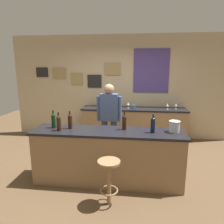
# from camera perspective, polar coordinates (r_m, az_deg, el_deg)

# --- Properties ---
(ground_plane) EXTENTS (10.00, 10.00, 0.00)m
(ground_plane) POSITION_cam_1_polar(r_m,az_deg,el_deg) (4.14, -0.37, -15.71)
(ground_plane) COLOR brown
(back_wall) EXTENTS (6.00, 0.09, 2.80)m
(back_wall) POSITION_cam_1_polar(r_m,az_deg,el_deg) (5.70, 2.20, 6.99)
(back_wall) COLOR tan
(back_wall) RESTS_ON ground_plane
(bar_counter) EXTENTS (2.53, 0.60, 0.92)m
(bar_counter) POSITION_cam_1_polar(r_m,az_deg,el_deg) (3.58, -1.20, -12.21)
(bar_counter) COLOR olive
(bar_counter) RESTS_ON ground_plane
(side_counter) EXTENTS (2.72, 0.56, 0.90)m
(side_counter) POSITION_cam_1_polar(r_m,az_deg,el_deg) (5.48, 5.95, -3.54)
(side_counter) COLOR olive
(side_counter) RESTS_ON ground_plane
(bartender) EXTENTS (0.52, 0.21, 1.62)m
(bartender) POSITION_cam_1_polar(r_m,az_deg,el_deg) (4.27, -0.80, -1.35)
(bartender) COLOR #384766
(bartender) RESTS_ON ground_plane
(bar_stool) EXTENTS (0.32, 0.32, 0.68)m
(bar_stool) POSITION_cam_1_polar(r_m,az_deg,el_deg) (3.03, -0.84, -17.18)
(bar_stool) COLOR olive
(bar_stool) RESTS_ON ground_plane
(wine_bottle_a) EXTENTS (0.07, 0.07, 0.31)m
(wine_bottle_a) POSITION_cam_1_polar(r_m,az_deg,el_deg) (3.68, -15.97, -2.20)
(wine_bottle_a) COLOR black
(wine_bottle_a) RESTS_ON bar_counter
(wine_bottle_b) EXTENTS (0.07, 0.07, 0.31)m
(wine_bottle_b) POSITION_cam_1_polar(r_m,az_deg,el_deg) (3.50, -14.61, -2.86)
(wine_bottle_b) COLOR black
(wine_bottle_b) RESTS_ON bar_counter
(wine_bottle_c) EXTENTS (0.07, 0.07, 0.31)m
(wine_bottle_c) POSITION_cam_1_polar(r_m,az_deg,el_deg) (3.57, -11.59, -2.41)
(wine_bottle_c) COLOR black
(wine_bottle_c) RESTS_ON bar_counter
(wine_bottle_d) EXTENTS (0.07, 0.07, 0.31)m
(wine_bottle_d) POSITION_cam_1_polar(r_m,az_deg,el_deg) (3.45, 3.44, -2.71)
(wine_bottle_d) COLOR black
(wine_bottle_d) RESTS_ON bar_counter
(wine_bottle_e) EXTENTS (0.07, 0.07, 0.31)m
(wine_bottle_e) POSITION_cam_1_polar(r_m,az_deg,el_deg) (3.34, 11.31, -3.41)
(wine_bottle_e) COLOR black
(wine_bottle_e) RESTS_ON bar_counter
(ice_bucket) EXTENTS (0.19, 0.19, 0.19)m
(ice_bucket) POSITION_cam_1_polar(r_m,az_deg,el_deg) (3.47, 17.00, -3.79)
(ice_bucket) COLOR #B7BABF
(ice_bucket) RESTS_ON bar_counter
(wine_glass_a) EXTENTS (0.07, 0.07, 0.16)m
(wine_glass_a) POSITION_cam_1_polar(r_m,az_deg,el_deg) (5.52, -3.97, 2.56)
(wine_glass_a) COLOR silver
(wine_glass_a) RESTS_ON side_counter
(wine_glass_b) EXTENTS (0.07, 0.07, 0.16)m
(wine_glass_b) POSITION_cam_1_polar(r_m,az_deg,el_deg) (5.48, 1.58, 2.50)
(wine_glass_b) COLOR silver
(wine_glass_b) RESTS_ON side_counter
(wine_glass_c) EXTENTS (0.07, 0.07, 0.16)m
(wine_glass_c) POSITION_cam_1_polar(r_m,az_deg,el_deg) (5.38, 4.51, 2.29)
(wine_glass_c) COLOR silver
(wine_glass_c) RESTS_ON side_counter
(wine_glass_d) EXTENTS (0.07, 0.07, 0.16)m
(wine_glass_d) POSITION_cam_1_polar(r_m,az_deg,el_deg) (5.37, 15.15, 1.88)
(wine_glass_d) COLOR silver
(wine_glass_d) RESTS_ON side_counter
(wine_glass_e) EXTENTS (0.07, 0.07, 0.16)m
(wine_glass_e) POSITION_cam_1_polar(r_m,az_deg,el_deg) (5.47, 17.35, 1.93)
(wine_glass_e) COLOR silver
(wine_glass_e) RESTS_ON side_counter
(coffee_mug) EXTENTS (0.12, 0.08, 0.09)m
(coffee_mug) POSITION_cam_1_polar(r_m,az_deg,el_deg) (5.32, 6.03, 1.45)
(coffee_mug) COLOR #336699
(coffee_mug) RESTS_ON side_counter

